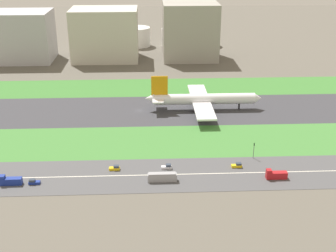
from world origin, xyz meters
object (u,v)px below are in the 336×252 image
Objects in this scene: car_2 at (237,165)px; terminal_building at (23,36)px; fuel_tank_west at (137,37)px; car_6 at (115,168)px; truck_0 at (10,181)px; airliner at (202,99)px; fuel_tank_east at (203,37)px; bus_0 at (162,177)px; fuel_tank_centre at (173,37)px; car_1 at (34,182)px; traffic_light at (254,149)px; car_5 at (167,167)px; hangar_building at (105,34)px; truck_1 at (276,175)px; office_tower at (190,31)px.

car_2 is 0.10× the size of terminal_building.
terminal_building reaches higher than fuel_tank_west.
truck_0 is at bearing -165.98° from car_6.
fuel_tank_east is (19.78, 159.00, 1.35)m from airliner.
car_6 is 21.81m from bus_0.
terminal_building is 126.55m from fuel_tank_centre.
car_1 is at bearing -111.78° from fuel_tank_east.
airliner is 163.68m from fuel_tank_west.
truck_0 is 1.17× the size of traffic_light.
truck_0 is (-61.77, -10.00, 0.75)m from car_5.
fuel_tank_east is at bearing 28.76° from hangar_building.
fuel_tank_centre reaches higher than truck_0.
truck_1 reaches higher than car_1.
car_5 is at bearing -13.04° from truck_1.
truck_1 is 193.81m from office_tower.
fuel_tank_east reaches higher than truck_0.
fuel_tank_centre is at bearing 86.24° from car_5.
car_6 is (-43.84, -68.00, -5.31)m from airliner.
terminal_building is at bearing -162.73° from fuel_tank_east.
office_tower is 1.85× the size of fuel_tank_east.
airliner is 7.74× the size of truck_0.
fuel_tank_east is (58.59, 0.00, -0.59)m from fuel_tank_west.
fuel_tank_west is at bearing 88.73° from car_6.
hangar_building is at bearing 118.62° from airliner.
fuel_tank_west is at bearing 180.00° from fuel_tank_centre.
office_tower is at bearing -46.63° from fuel_tank_west.
car_1 is 246.57m from fuel_tank_centre.
car_6 is 0.52× the size of truck_0.
truck_1 is 210.04m from hangar_building.
traffic_light is (99.91, 17.99, 2.62)m from truck_0.
fuel_tank_east is (41.91, 227.00, 6.66)m from car_5.
car_5 is 0.52× the size of truck_0.
airliner is 1.29× the size of hangar_building.
airliner is 115.09m from office_tower.
terminal_building is at bearing 180.00° from office_tower.
fuel_tank_west is (45.09, 237.00, 6.49)m from truck_0.
car_1 is 50.45m from bus_0.
office_tower is at bearing -98.35° from bus_0.
fuel_tank_west is (-42.51, 45.00, -13.41)m from office_tower.
fuel_tank_centre is at bearing 93.68° from car_2.
airliner reaches higher than fuel_tank_centre.
car_6 is 0.10× the size of terminal_building.
airliner reaches higher than bus_0.
office_tower is (3.70, 114.00, 15.35)m from airliner.
car_1 is 0.52× the size of truck_0.
office_tower reaches higher than hangar_building.
car_5 is 227.73m from fuel_tank_west.
car_2 is 0.38× the size of bus_0.
bus_0 is at bearing -27.31° from car_6.
fuel_tank_east reaches higher than car_2.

